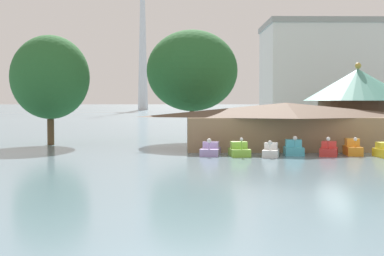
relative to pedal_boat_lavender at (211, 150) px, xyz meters
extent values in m
cube|color=#B299D8|center=(-0.01, -0.07, -0.17)|extent=(2.05, 3.07, 0.64)
cube|color=#C8ADF0|center=(0.05, 0.28, 0.44)|extent=(1.56, 1.49, 0.57)
cylinder|color=#B299D8|center=(-0.19, -1.19, 0.43)|extent=(0.14, 0.14, 0.55)
sphere|color=white|center=(-0.19, -1.19, 0.90)|extent=(0.39, 0.39, 0.39)
cube|color=#8CCC3F|center=(2.49, -0.85, -0.16)|extent=(1.83, 2.60, 0.66)
cube|color=#A0E24F|center=(2.46, -0.54, 0.47)|extent=(1.47, 1.22, 0.60)
cylinder|color=#8CCC3F|center=(2.57, -1.84, 0.54)|extent=(0.14, 0.14, 0.75)
sphere|color=white|center=(2.57, -1.84, 1.06)|extent=(0.29, 0.29, 0.29)
cube|color=white|center=(5.17, -1.45, -0.17)|extent=(1.85, 2.80, 0.64)
cube|color=white|center=(5.24, -1.14, 0.44)|extent=(1.34, 1.38, 0.58)
cylinder|color=white|center=(4.93, -2.45, 0.39)|extent=(0.14, 0.14, 0.46)
sphere|color=white|center=(4.93, -2.45, 0.81)|extent=(0.38, 0.38, 0.38)
cube|color=#4CB7CC|center=(7.46, 0.00, -0.13)|extent=(1.83, 2.52, 0.72)
cube|color=#5DCDE2|center=(7.48, 0.30, 0.57)|extent=(1.47, 1.19, 0.67)
cylinder|color=#4CB7CC|center=(7.38, -0.95, 0.57)|extent=(0.14, 0.14, 0.68)
sphere|color=white|center=(7.38, -0.95, 1.10)|extent=(0.38, 0.38, 0.38)
cube|color=red|center=(10.49, -0.49, -0.14)|extent=(2.29, 3.23, 0.69)
cube|color=#E8423C|center=(10.60, -0.14, 0.48)|extent=(1.60, 1.63, 0.56)
cylinder|color=red|center=(10.14, -1.60, 0.55)|extent=(0.14, 0.14, 0.69)
sphere|color=white|center=(10.14, -1.60, 1.07)|extent=(0.34, 0.34, 0.34)
cube|color=orange|center=(12.75, -0.08, -0.09)|extent=(1.58, 2.85, 0.79)
cube|color=gold|center=(12.79, 0.26, 0.65)|extent=(1.24, 1.33, 0.68)
cylinder|color=orange|center=(12.64, -1.16, 0.58)|extent=(0.14, 0.14, 0.54)
sphere|color=white|center=(12.64, -1.16, 1.01)|extent=(0.33, 0.33, 0.33)
cube|color=#9E7F5B|center=(7.88, 6.10, 1.14)|extent=(19.77, 7.73, 3.26)
pyramid|color=brown|center=(7.88, 6.10, 3.49)|extent=(21.35, 8.89, 1.43)
cylinder|color=brown|center=(17.12, 12.60, 1.96)|extent=(8.72, 8.72, 4.90)
cone|color=teal|center=(17.12, 12.60, 6.19)|extent=(12.02, 12.02, 3.56)
sphere|color=#B7993D|center=(17.12, 12.60, 8.32)|extent=(0.70, 0.70, 0.70)
cylinder|color=brown|center=(-17.15, 12.39, 0.94)|extent=(0.75, 0.75, 2.87)
ellipsoid|color=#28602D|center=(-17.15, 12.39, 7.01)|extent=(8.67, 8.67, 9.25)
cylinder|color=brown|center=(-1.37, 16.88, 1.34)|extent=(0.63, 0.63, 3.66)
ellipsoid|color=#28602D|center=(-1.37, 16.88, 7.99)|extent=(10.81, 10.81, 9.65)
cube|color=silver|center=(25.53, 53.42, 8.63)|extent=(25.42, 16.77, 18.24)
cube|color=#999993|center=(25.53, 53.42, 18.25)|extent=(25.93, 17.10, 1.00)
cone|color=silver|center=(-25.48, 273.44, 59.78)|extent=(5.84, 5.84, 120.54)
camera|label=1|loc=(-2.50, -49.58, 4.30)|focal=52.17mm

